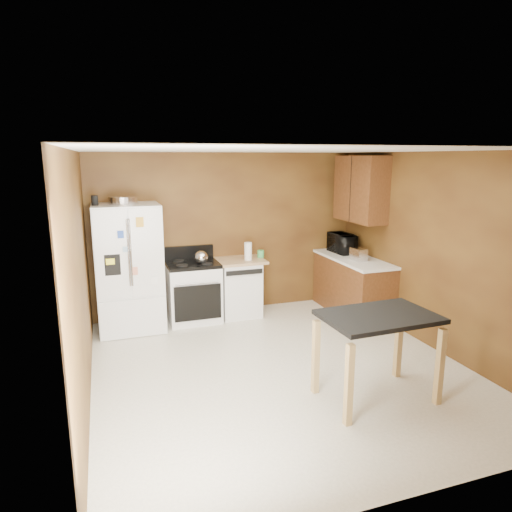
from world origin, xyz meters
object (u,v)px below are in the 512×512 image
kettle (201,257)px  microwave (342,244)px  roasting_pan (123,200)px  green_canister (261,254)px  paper_towel (248,251)px  refrigerator (129,268)px  toaster (358,254)px  gas_range (193,291)px  pen_cup (95,200)px  dishwasher (239,287)px  island (378,328)px

kettle → microwave: bearing=1.4°
roasting_pan → green_canister: size_ratio=3.60×
paper_towel → refrigerator: size_ratio=0.15×
roasting_pan → toaster: (3.34, -0.66, -0.86)m
gas_range → microwave: bearing=-1.6°
pen_cup → dishwasher: (2.02, 0.14, -1.41)m
pen_cup → gas_range: bearing=5.1°
kettle → refrigerator: bearing=176.4°
kettle → toaster: bearing=-13.0°
dishwasher → island: size_ratio=0.78×
pen_cup → island: 3.95m
paper_towel → toaster: 1.67m
roasting_pan → island: 3.80m
pen_cup → green_canister: (2.39, 0.17, -0.92)m
refrigerator → green_canister: bearing=3.3°
kettle → gas_range: size_ratio=0.18×
roasting_pan → pen_cup: 0.39m
paper_towel → dishwasher: size_ratio=0.30×
green_canister → microwave: microwave is taller
pen_cup → green_canister: 2.57m
kettle → dishwasher: (0.61, 0.15, -0.55)m
green_canister → island: size_ratio=0.10×
kettle → paper_towel: 0.74m
pen_cup → kettle: 1.66m
paper_towel → island: (0.47, -2.81, -0.27)m
pen_cup → refrigerator: bearing=8.0°
kettle → dishwasher: size_ratio=0.22×
gas_range → island: 3.17m
paper_towel → gas_range: 1.02m
microwave → toaster: bearing=172.4°
microwave → island: bearing=155.0°
kettle → refrigerator: refrigerator is taller
green_canister → refrigerator: bearing=-176.7°
gas_range → dishwasher: bearing=1.9°
pen_cup → toaster: (3.71, -0.54, -0.87)m
kettle → microwave: (2.35, 0.06, 0.04)m
roasting_pan → island: bearing=-51.9°
microwave → roasting_pan: bearing=86.1°
kettle → paper_towel: bearing=5.3°
refrigerator → dishwasher: (1.63, 0.09, -0.45)m
dishwasher → island: (0.60, -2.89, 0.30)m
pen_cup → kettle: bearing=-0.4°
refrigerator → dishwasher: refrigerator is taller
roasting_pan → toaster: size_ratio=1.61×
roasting_pan → toaster: bearing=-11.1°
pen_cup → toaster: pen_cup is taller
roasting_pan → gas_range: size_ratio=0.37×
island → toaster: bearing=63.6°
paper_towel → island: bearing=-80.6°
dishwasher → paper_towel: bearing=-31.6°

